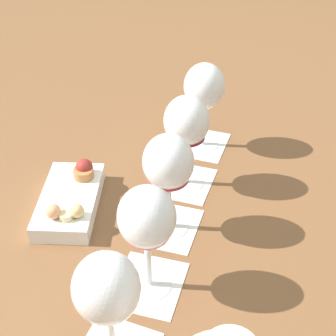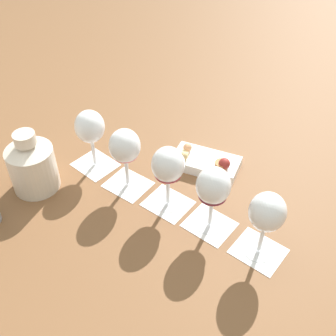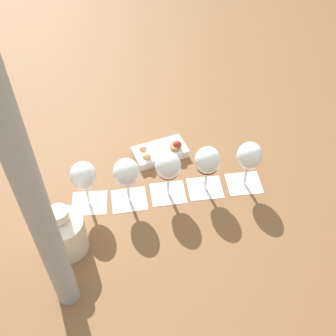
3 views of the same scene
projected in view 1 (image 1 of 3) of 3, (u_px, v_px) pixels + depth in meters
The scene contains 11 objects.
ground_plane at pixel (168, 227), 0.83m from camera, with size 8.00×8.00×0.00m, color brown.
tasting_card_1 at pixel (149, 284), 0.73m from camera, with size 0.14×0.14×0.00m.
tasting_card_2 at pixel (166, 225), 0.83m from camera, with size 0.14×0.14×0.00m.
tasting_card_3 at pixel (185, 182), 0.92m from camera, with size 0.14×0.14×0.00m.
tasting_card_4 at pixel (202, 144), 1.02m from camera, with size 0.14×0.14×0.00m.
wine_glass_0 at pixel (107, 293), 0.57m from camera, with size 0.08×0.08×0.17m.
wine_glass_1 at pixel (147, 222), 0.66m from camera, with size 0.08×0.08×0.17m.
wine_glass_2 at pixel (166, 165), 0.76m from camera, with size 0.08×0.08×0.17m.
wine_glass_3 at pixel (187, 125), 0.85m from camera, with size 0.08×0.08×0.17m.
wine_glass_4 at pixel (204, 91), 0.95m from camera, with size 0.08×0.08×0.17m.
snack_dish at pixel (71, 199), 0.86m from camera, with size 0.19×0.19×0.06m.
Camera 1 is at (-0.40, -0.46, 0.57)m, focal length 55.00 mm.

